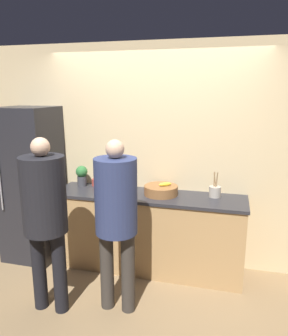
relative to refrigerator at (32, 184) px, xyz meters
name	(u,v)px	position (x,y,z in m)	size (l,w,h in m)	color
ground_plane	(141,282)	(1.47, -0.28, -0.94)	(14.00, 14.00, 0.00)	#8C704C
wall_back	(154,156)	(1.47, 0.34, 0.36)	(5.20, 0.06, 2.60)	#D6BC8C
counter	(148,231)	(1.47, 0.06, -0.48)	(2.19, 0.60, 0.91)	tan
refrigerator	(32,184)	(0.00, 0.00, 0.00)	(0.62, 0.66, 1.87)	#232328
person_left	(45,209)	(0.75, -0.93, 0.09)	(0.40, 0.40, 1.67)	black
person_center	(116,210)	(1.37, -0.76, 0.07)	(0.38, 0.38, 1.65)	#38332D
fruit_bowl	(161,190)	(1.61, 0.07, 0.03)	(0.38, 0.38, 0.14)	brown
utensil_crock	(215,191)	(2.20, 0.15, 0.04)	(0.13, 0.13, 0.28)	#ADA393
bottle_dark	(119,180)	(1.06, 0.23, 0.06)	(0.08, 0.08, 0.23)	#333338
bottle_red	(132,191)	(1.32, -0.09, 0.05)	(0.07, 0.07, 0.18)	red
cup_white	(101,188)	(0.92, -0.02, 0.02)	(0.09, 0.09, 0.10)	white
cup_red	(96,182)	(0.75, 0.22, 0.02)	(0.09, 0.09, 0.09)	#A33D33
potted_plant	(82,175)	(0.59, 0.17, 0.11)	(0.14, 0.14, 0.25)	#3D3D42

